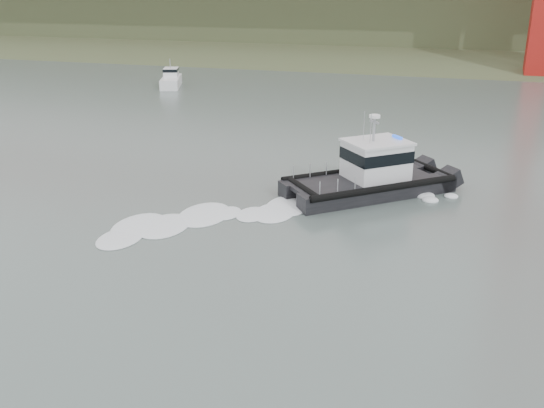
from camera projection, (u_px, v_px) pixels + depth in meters
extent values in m
plane|color=#495754|center=(233.00, 321.00, 24.86)|extent=(400.00, 400.00, 0.00)
cube|color=#3C4A2A|center=(416.00, 60.00, 107.34)|extent=(500.00, 44.72, 16.25)
cube|color=#3C4A2A|center=(428.00, 16.00, 130.36)|extent=(500.00, 70.00, 18.00)
cube|color=black|center=(357.00, 181.00, 40.81)|extent=(9.29, 8.27, 1.21)
cube|color=black|center=(379.00, 194.00, 38.46)|extent=(9.29, 8.27, 1.21)
cube|color=black|center=(362.00, 181.00, 39.27)|extent=(9.92, 9.34, 0.25)
cube|color=silver|center=(376.00, 161.00, 39.21)|extent=(4.74, 4.68, 2.33)
cube|color=black|center=(376.00, 154.00, 39.06)|extent=(4.83, 4.76, 0.76)
cube|color=silver|center=(377.00, 142.00, 38.78)|extent=(5.03, 4.96, 0.16)
cylinder|color=#97999F|center=(374.00, 130.00, 38.38)|extent=(0.16, 0.16, 1.82)
cylinder|color=white|center=(375.00, 116.00, 38.08)|extent=(0.71, 0.71, 0.18)
cube|color=white|center=(171.00, 82.00, 79.68)|extent=(4.45, 7.13, 1.35)
cube|color=white|center=(171.00, 73.00, 79.82)|extent=(2.63, 3.16, 1.35)
cube|color=black|center=(171.00, 70.00, 79.66)|extent=(2.70, 3.24, 0.39)
cylinder|color=#97999F|center=(170.00, 64.00, 78.86)|extent=(0.09, 0.09, 1.35)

